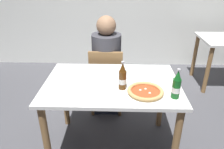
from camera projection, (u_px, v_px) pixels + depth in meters
ground_plane at (112, 145)px, 2.24m from camera, size 8.00×8.00×0.00m
dining_table_main at (112, 93)px, 1.96m from camera, size 1.20×0.80×0.75m
chair_behind_table at (106, 77)px, 2.57m from camera, size 0.41×0.41×0.85m
diner_seated at (107, 68)px, 2.57m from camera, size 0.34×0.34×1.21m
pizza_margherita_near at (145, 92)px, 1.71m from camera, size 0.32×0.32×0.04m
beer_bottle_left at (176, 86)px, 1.63m from camera, size 0.07×0.07×0.25m
beer_bottle_center at (123, 77)px, 1.76m from camera, size 0.07×0.07×0.25m
napkin_with_cutlery at (84, 94)px, 1.71m from camera, size 0.18×0.19×0.01m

